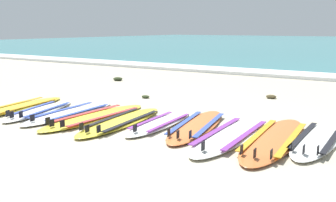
% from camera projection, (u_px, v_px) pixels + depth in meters
% --- Properties ---
extents(ground_plane, '(80.00, 80.00, 0.00)m').
position_uv_depth(ground_plane, '(121.00, 122.00, 6.44)').
color(ground_plane, '#B7AD93').
extents(wave_foam_strip, '(80.00, 1.35, 0.11)m').
position_uv_depth(wave_foam_strip, '(270.00, 73.00, 12.95)').
color(wave_foam_strip, white).
rests_on(wave_foam_strip, ground).
extents(surfboard_0, '(0.90, 2.27, 0.18)m').
position_uv_depth(surfboard_0, '(22.00, 106.00, 7.56)').
color(surfboard_0, yellow).
rests_on(surfboard_0, ground).
extents(surfboard_1, '(0.97, 2.02, 0.18)m').
position_uv_depth(surfboard_1, '(40.00, 111.00, 7.18)').
color(surfboard_1, white).
rests_on(surfboard_1, ground).
extents(surfboard_2, '(0.70, 2.29, 0.18)m').
position_uv_depth(surfboard_2, '(71.00, 113.00, 6.99)').
color(surfboard_2, white).
rests_on(surfboard_2, ground).
extents(surfboard_3, '(0.66, 2.47, 0.18)m').
position_uv_depth(surfboard_3, '(96.00, 117.00, 6.69)').
color(surfboard_3, yellow).
rests_on(surfboard_3, ground).
extents(surfboard_4, '(0.81, 2.35, 0.18)m').
position_uv_depth(surfboard_4, '(121.00, 121.00, 6.36)').
color(surfboard_4, yellow).
rests_on(surfboard_4, ground).
extents(surfboard_5, '(0.60, 1.93, 0.18)m').
position_uv_depth(surfboard_5, '(160.00, 123.00, 6.24)').
color(surfboard_5, white).
rests_on(surfboard_5, ground).
extents(surfboard_6, '(1.01, 2.37, 0.18)m').
position_uv_depth(surfboard_6, '(197.00, 125.00, 6.09)').
color(surfboard_6, orange).
rests_on(surfboard_6, ground).
extents(surfboard_7, '(0.71, 2.48, 0.18)m').
position_uv_depth(surfboard_7, '(231.00, 135.00, 5.56)').
color(surfboard_7, silver).
rests_on(surfboard_7, ground).
extents(surfboard_8, '(0.84, 2.63, 0.18)m').
position_uv_depth(surfboard_8, '(275.00, 139.00, 5.36)').
color(surfboard_8, orange).
rests_on(surfboard_8, ground).
extents(surfboard_9, '(0.58, 2.20, 0.18)m').
position_uv_depth(surfboard_9, '(318.00, 139.00, 5.34)').
color(surfboard_9, white).
rests_on(surfboard_9, ground).
extents(seaweed_clump_near_shoreline, '(0.30, 0.24, 0.11)m').
position_uv_depth(seaweed_clump_near_shoreline, '(118.00, 79.00, 11.52)').
color(seaweed_clump_near_shoreline, '#2D381E').
rests_on(seaweed_clump_near_shoreline, ground).
extents(seaweed_clump_mid_sand, '(0.23, 0.19, 0.08)m').
position_uv_depth(seaweed_clump_mid_sand, '(271.00, 97.00, 8.62)').
color(seaweed_clump_mid_sand, '#4C4228').
rests_on(seaweed_clump_mid_sand, ground).
extents(seaweed_clump_by_the_boards, '(0.19, 0.15, 0.07)m').
position_uv_depth(seaweed_clump_by_the_boards, '(146.00, 97.00, 8.65)').
color(seaweed_clump_by_the_boards, '#2D381E').
rests_on(seaweed_clump_by_the_boards, ground).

